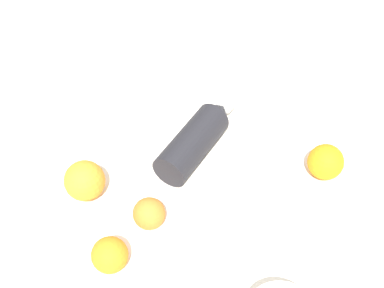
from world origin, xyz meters
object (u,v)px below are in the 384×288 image
Objects in this scene: orange_0 at (326,162)px; orange_1 at (85,181)px; orange_2 at (149,214)px; water_bottle at (198,137)px; orange_3 at (110,255)px.

orange_0 is 0.91× the size of orange_1.
orange_0 reaches higher than orange_2.
orange_2 is (-0.12, 0.09, -0.01)m from orange_1.
orange_0 is at bearing -179.96° from orange_1.
orange_1 reaches higher than water_bottle.
orange_0 is 0.47m from orange_3.
orange_3 is (0.07, 0.08, 0.00)m from orange_2.
orange_1 is at bearing -74.00° from orange_3.
orange_3 reaches higher than orange_2.
water_bottle and orange_0 have the same top height.
water_bottle is 0.25m from orange_1.
water_bottle is 0.27m from orange_0.
orange_1 is 1.30× the size of orange_2.
orange_2 is 0.11m from orange_3.
water_bottle is at bearing -157.70° from orange_1.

